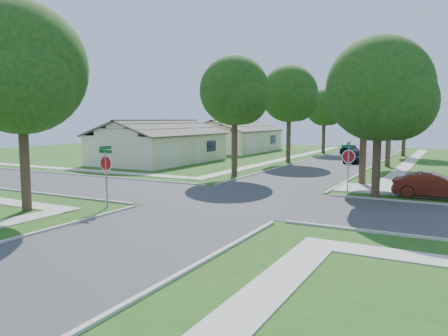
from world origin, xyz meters
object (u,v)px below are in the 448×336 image
tree_w_far (325,109)px  tree_sw_corner (21,74)px  car_curb_east (353,156)px  tree_w_near (235,94)px  car_driveway (434,186)px  tree_w_mid (290,96)px  tree_e_mid (391,97)px  stop_sign_ne (348,159)px  house_nw_near (160,147)px  stop_sign_sw (106,166)px  tree_e_far (406,104)px  car_curb_west (349,149)px  tree_e_near (366,98)px  tree_ne_corner (380,94)px  house_nw_far (236,140)px

tree_w_far → tree_sw_corner: 41.10m
tree_sw_corner → car_curb_east: tree_sw_corner is taller
tree_w_near → car_curb_east: size_ratio=2.28×
car_driveway → tree_w_mid: bearing=41.2°
tree_e_mid → tree_w_far: tree_e_mid is taller
stop_sign_ne → tree_w_near: tree_w_near is taller
house_nw_near → stop_sign_sw: bearing=-60.2°
tree_e_far → tree_w_far: size_ratio=1.09×
tree_w_near → tree_w_mid: 12.01m
tree_e_far → car_curb_west: size_ratio=2.19×
house_nw_near → car_driveway: bearing=-20.7°
tree_e_near → car_curb_west: 26.56m
tree_ne_corner → house_nw_near: (-22.35, 10.79, -4.08)m
stop_sign_sw → tree_w_mid: bearing=89.9°
car_curb_east → tree_w_mid: bearing=-162.8°
car_curb_east → car_curb_west: 11.37m
tree_e_far → house_nw_far: size_ratio=0.64×
stop_sign_sw → tree_e_mid: bearing=69.8°
stop_sign_sw → car_driveway: stop_sign_sw is taller
stop_sign_sw → house_nw_far: house_nw_far is taller
stop_sign_ne → tree_w_far: bearing=107.7°
car_curb_west → car_curb_east: bearing=106.4°
tree_e_near → car_curb_west: (-6.29, 25.31, -5.07)m
stop_sign_sw → tree_ne_corner: 14.64m
tree_sw_corner → house_nw_near: tree_sw_corner is taller
car_curb_east → car_curb_west: size_ratio=0.99×
tree_e_mid → house_nw_far: tree_e_mid is taller
tree_w_near → car_curb_east: bearing=67.7°
tree_w_far → tree_ne_corner: (11.01, -29.80, 0.09)m
tree_e_far → car_driveway: (4.36, -28.51, -5.29)m
tree_w_far → car_curb_west: bearing=5.6°
stop_sign_sw → tree_w_far: size_ratio=0.37×
stop_sign_ne → car_curb_west: stop_sign_ne is taller
tree_w_near → house_nw_near: 13.63m
tree_ne_corner → house_nw_far: tree_ne_corner is taller
tree_w_near → tree_sw_corner: bearing=-99.9°
car_curb_west → tree_e_near: bearing=106.4°
house_nw_near → car_curb_east: size_ratio=3.46×
tree_w_far → tree_sw_corner: tree_sw_corner is taller
tree_w_far → tree_e_far: bearing=0.0°
tree_e_near → car_curb_west: tree_e_near is taller
tree_w_near → tree_ne_corner: tree_w_near is taller
tree_w_far → house_nw_far: tree_w_far is taller
car_curb_east → tree_ne_corner: bearing=-78.9°
stop_sign_sw → tree_w_near: tree_w_near is taller
tree_e_mid → car_driveway: 17.04m
car_curb_east → car_driveway: bearing=-70.1°
tree_w_near → car_curb_west: size_ratio=2.26×
house_nw_far → stop_sign_sw: bearing=-72.9°
tree_e_mid → car_curb_east: tree_e_mid is taller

